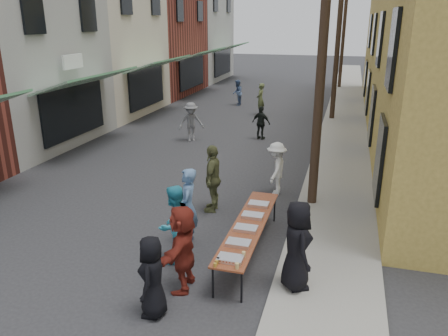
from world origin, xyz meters
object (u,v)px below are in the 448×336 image
Objects in this scene: utility_pole_far at (344,29)px; guest_front_a at (152,277)px; serving_table at (249,226)px; server at (297,245)px; guest_front_c at (174,225)px; catering_tray_sausage at (230,259)px; utility_pole_mid at (338,34)px; utility_pole_near at (323,48)px.

utility_pole_far is 30.24m from guest_front_a.
server is at bearing -43.92° from serving_table.
guest_front_c is 0.99× the size of server.
guest_front_a is 0.86× the size of server.
server is at bearing 20.97° from catering_tray_sausage.
utility_pole_mid is 1.00× the size of utility_pole_far.
guest_front_c is at bearing 56.82° from server.
server is at bearing -89.36° from utility_pole_near.
utility_pole_near reaches higher than guest_front_a.
server reaches higher than guest_front_a.
utility_pole_far is at bearing -165.38° from guest_front_c.
utility_pole_near is 4.88× the size of server.
guest_front_c is (-0.33, 1.87, 0.12)m from guest_front_a.
guest_front_a is at bearing -97.55° from utility_pole_mid.
utility_pole_near is 5.68× the size of guest_front_a.
guest_front_a is 0.87× the size of guest_front_c.
server reaches higher than catering_tray_sausage.
utility_pole_mid is at bearing -169.43° from guest_front_c.
serving_table is at bearing -92.47° from utility_pole_far.
utility_pole_mid is 12.00m from utility_pole_far.
utility_pole_near is at bearing -90.00° from utility_pole_mid.
utility_pole_mid is 16.67m from guest_front_c.
utility_pole_far reaches higher than catering_tray_sausage.
guest_front_a is (-2.37, -17.92, -3.71)m from utility_pole_mid.
catering_tray_sausage is (-1.18, -4.92, -3.71)m from utility_pole_near.
utility_pole_mid is 5.68× the size of guest_front_a.
utility_pole_mid reaches higher than server.
utility_pole_mid is (0.00, 12.00, 0.00)m from utility_pole_near.
utility_pole_near is 2.25× the size of serving_table.
guest_front_c reaches higher than catering_tray_sausage.
catering_tray_sausage is 1.76m from guest_front_c.
server is at bearing -89.83° from utility_pole_mid.
utility_pole_mid is at bearing -90.00° from utility_pole_far.
guest_front_a is at bearing 30.02° from guest_front_c.
guest_front_a is at bearing -114.36° from serving_table.
catering_tray_sausage is at bearing 80.37° from guest_front_c.
guest_front_a reaches higher than catering_tray_sausage.
catering_tray_sausage is 1.33m from server.
utility_pole_mid is at bearing 164.19° from guest_front_a.
serving_table is at bearing 90.00° from catering_tray_sausage.
guest_front_c reaches higher than guest_front_a.
utility_pole_mid reaches higher than guest_front_c.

